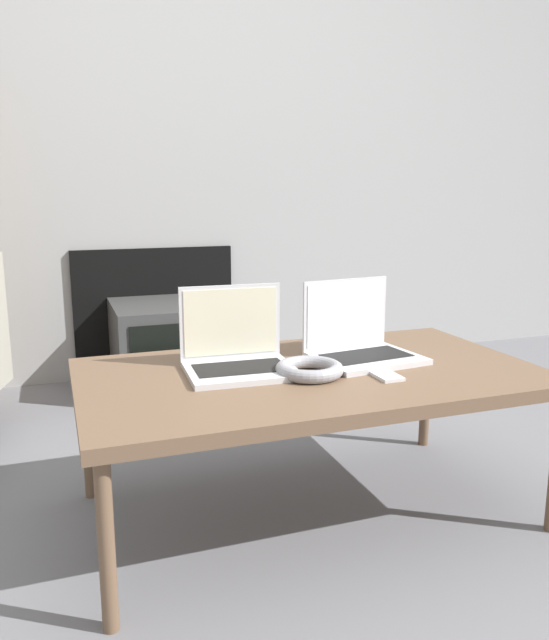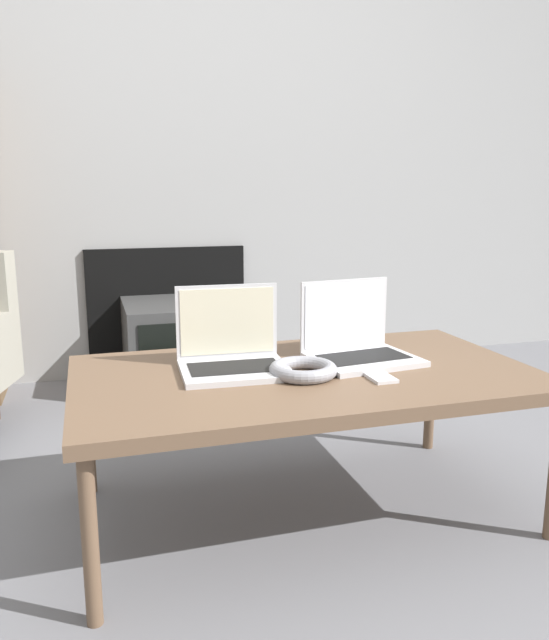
% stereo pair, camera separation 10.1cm
% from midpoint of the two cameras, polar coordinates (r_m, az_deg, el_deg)
% --- Properties ---
extents(ground_plane, '(14.00, 14.00, 0.00)m').
position_cam_midpoint_polar(ground_plane, '(1.64, 9.04, -22.69)').
color(ground_plane, slate).
extents(wall_back, '(7.00, 0.08, 2.60)m').
position_cam_midpoint_polar(wall_back, '(3.25, -6.13, 18.05)').
color(wall_back, '#999999').
rests_on(wall_back, ground_plane).
extents(table, '(1.27, 0.72, 0.43)m').
position_cam_midpoint_polar(table, '(1.76, 4.50, -5.62)').
color(table, brown).
rests_on(table, ground_plane).
extents(laptop_left, '(0.31, 0.26, 0.23)m').
position_cam_midpoint_polar(laptop_left, '(1.75, -2.24, -2.96)').
color(laptop_left, silver).
rests_on(laptop_left, table).
extents(laptop_right, '(0.32, 0.28, 0.23)m').
position_cam_midpoint_polar(laptop_right, '(1.88, 9.05, -2.08)').
color(laptop_right, silver).
rests_on(laptop_right, table).
extents(headphones, '(0.19, 0.19, 0.04)m').
position_cam_midpoint_polar(headphones, '(1.69, 4.35, -4.56)').
color(headphones, gray).
rests_on(headphones, table).
extents(phone, '(0.06, 0.13, 0.01)m').
position_cam_midpoint_polar(phone, '(1.71, 11.10, -5.04)').
color(phone, silver).
rests_on(phone, table).
extents(tv, '(0.47, 0.51, 0.41)m').
position_cam_midpoint_polar(tv, '(2.99, -8.05, -2.31)').
color(tv, '#383838').
rests_on(tv, ground_plane).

